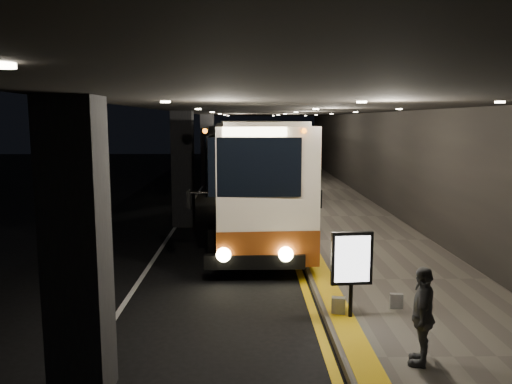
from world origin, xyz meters
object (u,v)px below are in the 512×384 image
object	(u,v)px
coach_main	(252,180)
passenger_waiting_grey	(423,316)
bag_polka	(396,301)
info_sign	(352,260)
coach_second	(244,154)
stanchion_post	(310,237)
passenger_boarding	(311,230)
bag_plain	(338,305)
coach_third	(249,146)

from	to	relation	value
coach_main	passenger_waiting_grey	distance (m)	10.94
bag_polka	info_sign	world-z (taller)	info_sign
coach_second	passenger_waiting_grey	world-z (taller)	coach_second
coach_main	stanchion_post	world-z (taller)	coach_main
passenger_boarding	passenger_waiting_grey	size ratio (longest dim) A/B	0.94
passenger_boarding	info_sign	xyz separation A→B (m)	(0.21, -4.64, 0.42)
stanchion_post	passenger_boarding	bearing A→B (deg)	78.62
coach_main	bag_plain	distance (m)	8.77
stanchion_post	coach_second	bearing A→B (deg)	95.77
passenger_waiting_grey	stanchion_post	bearing A→B (deg)	-149.07
coach_second	bag_plain	distance (m)	23.91
coach_main	passenger_boarding	xyz separation A→B (m)	(1.67, -4.02, -0.96)
info_sign	coach_second	bearing A→B (deg)	90.38
bag_polka	info_sign	distance (m)	1.54
coach_second	passenger_waiting_grey	size ratio (longest dim) A/B	7.35
coach_main	coach_second	distance (m)	15.32
coach_second	passenger_waiting_grey	bearing A→B (deg)	-80.43
passenger_boarding	info_sign	distance (m)	4.67
bag_plain	info_sign	bearing A→B (deg)	-43.12
coach_second	info_sign	bearing A→B (deg)	-81.67
coach_third	passenger_boarding	bearing A→B (deg)	-84.29
bag_polka	coach_third	bearing A→B (deg)	94.86
coach_main	stanchion_post	bearing A→B (deg)	-72.39
coach_main	coach_third	size ratio (longest dim) A/B	1.09
bag_plain	stanchion_post	world-z (taller)	stanchion_post
coach_main	passenger_boarding	bearing A→B (deg)	-70.62
passenger_waiting_grey	info_sign	bearing A→B (deg)	-136.96
coach_second	stanchion_post	size ratio (longest dim) A/B	10.06
info_sign	stanchion_post	xyz separation A→B (m)	(-0.26, 4.40, -0.58)
passenger_boarding	stanchion_post	world-z (taller)	passenger_boarding
coach_main	info_sign	world-z (taller)	coach_main
bag_plain	info_sign	xyz separation A→B (m)	(0.21, -0.19, 1.01)
passenger_boarding	bag_polka	xyz separation A→B (m)	(1.26, -4.19, -0.60)
coach_second	passenger_boarding	size ratio (longest dim) A/B	7.85
coach_second	bag_plain	world-z (taller)	coach_second
passenger_boarding	info_sign	size ratio (longest dim) A/B	0.87
passenger_waiting_grey	stanchion_post	size ratio (longest dim) A/B	1.37
coach_third	passenger_waiting_grey	distance (m)	36.86
passenger_waiting_grey	bag_polka	size ratio (longest dim) A/B	5.13
coach_main	bag_polka	size ratio (longest dim) A/B	39.89
coach_main	stanchion_post	xyz separation A→B (m)	(1.62, -4.27, -1.13)
passenger_waiting_grey	bag_polka	world-z (taller)	passenger_waiting_grey
coach_third	bag_plain	xyz separation A→B (m)	(1.66, -34.64, -1.41)
coach_third	info_sign	distance (m)	34.89
coach_third	passenger_boarding	world-z (taller)	coach_third
bag_plain	stanchion_post	size ratio (longest dim) A/B	0.29
passenger_boarding	stanchion_post	distance (m)	0.30
bag_polka	bag_plain	world-z (taller)	bag_plain
bag_plain	info_sign	world-z (taller)	info_sign
passenger_waiting_grey	stanchion_post	xyz separation A→B (m)	(-1.00, 6.32, -0.22)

